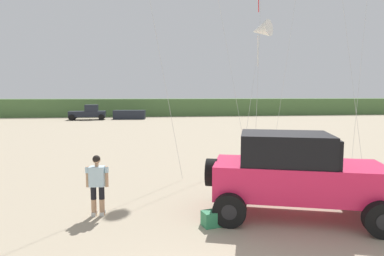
% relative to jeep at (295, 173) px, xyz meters
% --- Properties ---
extents(dune_ridge, '(90.00, 6.92, 2.63)m').
position_rel_jeep_xyz_m(dune_ridge, '(-0.42, 44.48, 0.11)').
color(dune_ridge, '#4C703D').
rests_on(dune_ridge, ground_plane).
extents(jeep, '(5.01, 3.59, 2.26)m').
position_rel_jeep_xyz_m(jeep, '(0.00, 0.00, 0.00)').
color(jeep, '#EA2151').
rests_on(jeep, ground_plane).
extents(person_watching, '(0.62, 0.33, 1.67)m').
position_rel_jeep_xyz_m(person_watching, '(-5.27, 0.76, -0.26)').
color(person_watching, tan).
rests_on(person_watching, ground_plane).
extents(cooler_box, '(0.63, 0.49, 0.38)m').
position_rel_jeep_xyz_m(cooler_box, '(-2.29, -0.35, -1.01)').
color(cooler_box, '#2D7F51').
rests_on(cooler_box, ground_plane).
extents(distant_pickup, '(4.71, 2.63, 1.98)m').
position_rel_jeep_xyz_m(distant_pickup, '(-11.59, 36.04, -0.26)').
color(distant_pickup, '#1E232D').
rests_on(distant_pickup, ground_plane).
extents(distant_sedan, '(4.32, 2.03, 1.20)m').
position_rel_jeep_xyz_m(distant_sedan, '(-6.29, 36.48, -0.60)').
color(distant_sedan, '#1E232D').
rests_on(distant_sedan, ground_plane).
extents(kite_red_delta, '(3.06, 4.90, 7.49)m').
position_rel_jeep_xyz_m(kite_red_delta, '(2.46, 9.83, 5.69)').
color(kite_red_delta, white).
rests_on(kite_red_delta, ground_plane).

